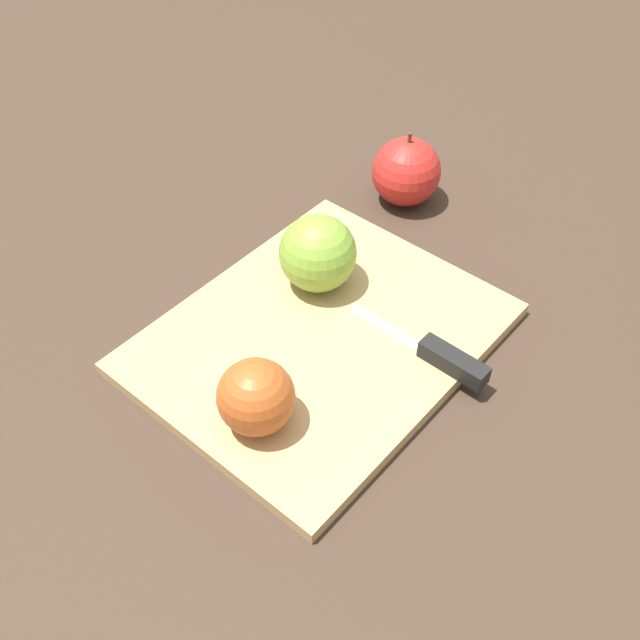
% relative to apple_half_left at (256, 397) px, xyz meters
% --- Properties ---
extents(ground_plane, '(4.00, 4.00, 0.00)m').
position_rel_apple_half_left_xyz_m(ground_plane, '(0.12, 0.04, -0.05)').
color(ground_plane, '#38281E').
extents(cutting_board, '(0.39, 0.33, 0.02)m').
position_rel_apple_half_left_xyz_m(cutting_board, '(0.12, 0.04, -0.04)').
color(cutting_board, tan).
rests_on(cutting_board, ground_plane).
extents(apple_half_left, '(0.07, 0.07, 0.07)m').
position_rel_apple_half_left_xyz_m(apple_half_left, '(0.00, 0.00, 0.00)').
color(apple_half_left, '#AD4C1E').
rests_on(apple_half_left, cutting_board).
extents(apple_half_right, '(0.09, 0.09, 0.09)m').
position_rel_apple_half_left_xyz_m(apple_half_right, '(0.17, 0.10, 0.01)').
color(apple_half_right, olive).
rests_on(apple_half_right, cutting_board).
extents(knife, '(0.03, 0.17, 0.02)m').
position_rel_apple_half_left_xyz_m(knife, '(0.18, -0.08, -0.03)').
color(knife, silver).
rests_on(knife, cutting_board).
extents(apple_whole, '(0.09, 0.09, 0.10)m').
position_rel_apple_half_left_xyz_m(apple_whole, '(0.38, 0.15, -0.01)').
color(apple_whole, red).
rests_on(apple_whole, ground_plane).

